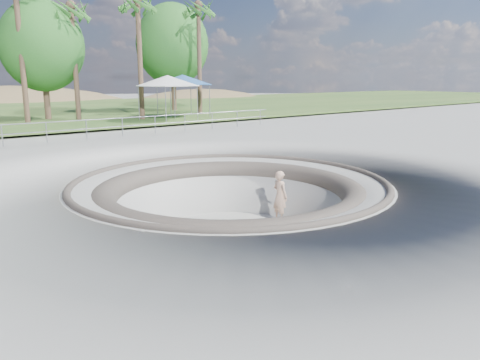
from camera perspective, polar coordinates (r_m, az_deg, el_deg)
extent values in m
plane|color=#9B9B96|center=(15.18, -1.26, -0.22)|extent=(180.00, 180.00, 0.00)
torus|color=#9B9B96|center=(15.74, -1.23, -7.34)|extent=(14.00, 14.00, 4.00)
cylinder|color=#9B9B96|center=(15.72, -1.23, -7.17)|extent=(6.60, 6.60, 0.10)
torus|color=#524A42|center=(15.18, -1.26, -0.29)|extent=(10.24, 10.24, 0.24)
torus|color=#524A42|center=(15.28, -1.26, -1.87)|extent=(8.91, 8.91, 0.81)
ellipsoid|color=brown|center=(74.53, -25.55, 2.58)|extent=(61.60, 44.00, 28.60)
ellipsoid|color=brown|center=(77.95, -4.55, 5.99)|extent=(42.00, 30.00, 19.50)
cylinder|color=gray|center=(25.46, -18.29, 6.96)|extent=(25.00, 0.05, 0.05)
cylinder|color=gray|center=(25.50, -18.22, 5.95)|extent=(25.00, 0.05, 0.05)
cube|color=brown|center=(17.20, 4.84, -5.05)|extent=(0.79, 0.44, 0.02)
cylinder|color=#B6B6BB|center=(17.21, 4.84, -5.16)|extent=(0.08, 0.16, 0.03)
cylinder|color=#B6B6BB|center=(17.21, 4.84, -5.16)|extent=(0.08, 0.16, 0.03)
cylinder|color=beige|center=(17.21, 4.84, -5.18)|extent=(0.07, 0.04, 0.06)
cylinder|color=beige|center=(17.21, 4.84, -5.18)|extent=(0.07, 0.04, 0.06)
cylinder|color=beige|center=(17.21, 4.84, -5.18)|extent=(0.07, 0.04, 0.06)
cylinder|color=beige|center=(17.21, 4.84, -5.18)|extent=(0.07, 0.04, 0.06)
imported|color=#D3A588|center=(16.94, 4.90, -2.01)|extent=(0.50, 0.72, 1.87)
cylinder|color=gray|center=(32.51, -9.66, 8.95)|extent=(0.06, 0.06, 2.34)
cylinder|color=gray|center=(34.08, -5.26, 9.22)|extent=(0.06, 0.06, 2.34)
cylinder|color=gray|center=(35.12, -12.10, 9.10)|extent=(0.06, 0.06, 2.34)
cylinder|color=gray|center=(36.58, -7.91, 9.37)|extent=(0.06, 0.06, 2.34)
cube|color=silver|center=(34.49, -8.80, 11.29)|extent=(3.67, 3.67, 0.08)
cone|color=silver|center=(34.49, -8.82, 11.91)|extent=(6.22, 6.22, 0.74)
cylinder|color=gray|center=(35.39, -7.69, 9.32)|extent=(0.06, 0.06, 2.38)
cylinder|color=gray|center=(37.06, -3.66, 9.54)|extent=(0.06, 0.06, 2.38)
cylinder|color=gray|center=(37.99, -10.12, 9.44)|extent=(0.06, 0.06, 2.38)
cylinder|color=gray|center=(39.56, -6.25, 9.67)|extent=(0.06, 0.06, 2.38)
cube|color=#2B5B9D|center=(37.43, -6.98, 11.48)|extent=(3.50, 3.50, 0.08)
cone|color=#2B5B9D|center=(37.42, -7.00, 12.06)|extent=(6.39, 6.39, 0.76)
cylinder|color=brown|center=(35.53, -25.16, 14.30)|extent=(0.36, 0.36, 10.03)
cylinder|color=brown|center=(36.53, -19.47, 13.19)|extent=(0.36, 0.36, 8.15)
cylinder|color=brown|center=(35.69, -12.10, 14.06)|extent=(0.36, 0.36, 8.67)
cylinder|color=brown|center=(40.07, -4.98, 14.29)|extent=(0.36, 0.36, 8.98)
cylinder|color=brown|center=(37.69, -22.60, 10.51)|extent=(0.44, 0.44, 5.01)
ellipsoid|color=#256121|center=(37.75, -22.97, 14.84)|extent=(5.98, 5.43, 6.52)
cylinder|color=brown|center=(45.04, -8.10, 11.91)|extent=(0.44, 0.44, 5.68)
ellipsoid|color=#256121|center=(45.13, -8.23, 16.03)|extent=(6.78, 6.17, 7.40)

